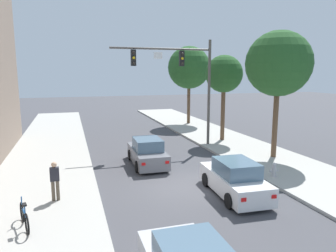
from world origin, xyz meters
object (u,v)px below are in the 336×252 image
Objects in this scene: traffic_signal_mast at (183,73)px; pedestrian_sidewalk_left_walker at (55,179)px; car_following_white at (235,179)px; street_tree_third at (189,68)px; bicycle_leaning at (24,217)px; street_tree_second at (224,75)px; fire_hydrant at (274,170)px; street_tree_nearest at (279,64)px; car_lead_grey at (147,153)px.

traffic_signal_mast is 12.18m from pedestrian_sidewalk_left_walker.
street_tree_third reaches higher than car_following_white.
traffic_signal_mast is at bearing 47.03° from bicycle_leaning.
traffic_signal_mast reaches higher than street_tree_second.
fire_hydrant is 10.16m from street_tree_second.
bicycle_leaning is 0.22× the size of street_tree_third.
street_tree_nearest reaches higher than fire_hydrant.
bicycle_leaning is at bearing -139.84° from street_tree_second.
street_tree_nearest is at bearing 40.78° from car_following_white.
car_following_white is 0.55× the size of street_tree_third.
car_following_white is at bearing -104.95° from street_tree_third.
car_following_white is 2.51× the size of bicycle_leaning.
traffic_signal_mast is 3.86m from street_tree_second.
street_tree_nearest is 13.99m from street_tree_third.
car_following_white is 0.66× the size of street_tree_second.
traffic_signal_mast reaches higher than bicycle_leaning.
traffic_signal_mast is at bearing 105.11° from fire_hydrant.
pedestrian_sidewalk_left_walker is 15.49m from street_tree_second.
bicycle_leaning is at bearing -124.62° from street_tree_third.
car_following_white is 8.68m from street_tree_nearest.
bicycle_leaning is 24.15m from street_tree_third.
bicycle_leaning is (-0.92, -2.18, -0.52)m from pedestrian_sidewalk_left_walker.
fire_hydrant is 18.21m from street_tree_third.
fire_hydrant is at bearing 10.43° from bicycle_leaning.
fire_hydrant is (2.95, 1.26, -0.22)m from car_following_white.
street_tree_nearest is at bearing 54.67° from fire_hydrant.
car_lead_grey is (-3.41, -3.43, -4.65)m from traffic_signal_mast.
street_tree_second is at bearing 65.78° from car_following_white.
street_tree_third is (0.40, 8.43, 0.63)m from street_tree_second.
car_following_white is 8.47m from bicycle_leaning.
car_following_white is at bearing -156.91° from fire_hydrant.
street_tree_second is at bearing 97.61° from street_tree_nearest.
street_tree_second reaches higher than bicycle_leaning.
traffic_signal_mast is 1.75× the size of car_lead_grey.
street_tree_third is (4.13, 9.45, 0.49)m from traffic_signal_mast.
car_lead_grey is 0.56× the size of street_tree_nearest.
street_tree_third is at bearing 87.26° from street_tree_second.
bicycle_leaning is 15.68m from street_tree_nearest.
car_lead_grey reaches higher than bicycle_leaning.
bicycle_leaning is at bearing -158.51° from street_tree_nearest.
fire_hydrant is at bearing -38.63° from car_lead_grey.
car_lead_grey is 2.48× the size of bicycle_leaning.
street_tree_third is at bearing 54.08° from pedestrian_sidewalk_left_walker.
car_following_white reaches higher than bicycle_leaning.
traffic_signal_mast is 6.38m from street_tree_nearest.
car_following_white is at bearing 5.68° from bicycle_leaning.
street_tree_second is (3.72, 1.01, -0.15)m from traffic_signal_mast.
car_lead_grey and car_following_white have the same top height.
car_following_white reaches higher than fire_hydrant.
traffic_signal_mast is at bearing 134.54° from street_tree_nearest.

